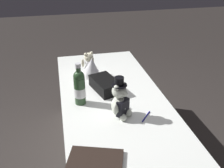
# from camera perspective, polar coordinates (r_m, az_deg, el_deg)

# --- Properties ---
(ground_plane) EXTENTS (12.00, 12.00, 0.00)m
(ground_plane) POSITION_cam_1_polar(r_m,az_deg,el_deg) (2.47, 0.00, -16.53)
(ground_plane) COLOR #2D2826
(reception_table) EXTENTS (1.82, 0.82, 0.70)m
(reception_table) POSITION_cam_1_polar(r_m,az_deg,el_deg) (2.24, 0.00, -10.18)
(reception_table) COLOR white
(reception_table) RESTS_ON ground_plane
(teddy_bear_groom) EXTENTS (0.15, 0.15, 0.30)m
(teddy_bear_groom) POSITION_cam_1_polar(r_m,az_deg,el_deg) (1.73, 1.85, -3.93)
(teddy_bear_groom) COLOR silver
(teddy_bear_groom) RESTS_ON reception_table
(teddy_bear_bride) EXTENTS (0.24, 0.21, 0.23)m
(teddy_bear_bride) POSITION_cam_1_polar(r_m,az_deg,el_deg) (2.31, -5.07, 4.10)
(teddy_bear_bride) COLOR white
(teddy_bear_bride) RESTS_ON reception_table
(champagne_bottle) EXTENTS (0.09, 0.09, 0.33)m
(champagne_bottle) POSITION_cam_1_polar(r_m,az_deg,el_deg) (1.88, -7.40, -0.68)
(champagne_bottle) COLOR #2A4728
(champagne_bottle) RESTS_ON reception_table
(signing_pen) EXTENTS (0.11, 0.10, 0.01)m
(signing_pen) POSITION_cam_1_polar(r_m,az_deg,el_deg) (1.79, 7.69, -7.42)
(signing_pen) COLOR navy
(signing_pen) RESTS_ON reception_table
(gift_case_black) EXTENTS (0.33, 0.25, 0.10)m
(gift_case_black) POSITION_cam_1_polar(r_m,az_deg,el_deg) (2.09, -1.56, -0.15)
(gift_case_black) COLOR black
(gift_case_black) RESTS_ON reception_table
(guestbook) EXTENTS (0.28, 0.35, 0.02)m
(guestbook) POSITION_cam_1_polar(r_m,az_deg,el_deg) (1.46, -3.82, -17.04)
(guestbook) COLOR black
(guestbook) RESTS_ON reception_table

